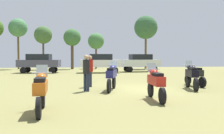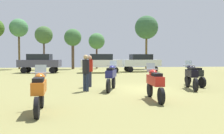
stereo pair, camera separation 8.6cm
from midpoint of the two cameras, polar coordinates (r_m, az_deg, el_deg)
The scene contains 16 objects.
ground_plane at distance 12.45m, azimuth 6.89°, elevation -5.44°, with size 44.00×52.00×0.02m.
motorcycle_3 at distance 13.01m, azimuth 18.90°, elevation -1.90°, with size 0.73×2.29×1.50m.
motorcycle_4 at distance 9.36m, azimuth 10.63°, elevation -3.64°, with size 0.62×2.26×1.45m.
motorcycle_5 at distance 11.83m, azimuth 0.01°, elevation -2.16°, with size 0.82×2.26×1.51m.
motorcycle_6 at distance 14.50m, azimuth 19.59°, elevation -1.61°, with size 0.62×2.09×1.44m.
motorcycle_8 at distance 7.50m, azimuth -16.96°, elevation -5.26°, with size 0.62×2.06×1.45m.
car_1 at distance 25.12m, azimuth -2.58°, elevation 1.27°, with size 4.31×1.83×2.00m.
car_2 at distance 27.04m, azimuth 7.13°, elevation 1.34°, with size 4.45×2.18×2.00m.
car_3 at distance 26.08m, azimuth -17.07°, elevation 1.21°, with size 4.44×2.17×2.00m.
person_1 at distance 13.33m, azimuth -5.24°, elevation -0.36°, with size 0.43×0.43×1.78m.
person_2 at distance 11.60m, azimuth -6.17°, elevation -0.70°, with size 0.47×0.47×1.81m.
tree_1 at distance 34.26m, azimuth -3.69°, elevation 6.24°, with size 2.35×2.35×5.16m.
tree_2 at distance 32.81m, azimuth -16.19°, elevation 7.41°, with size 2.36×2.36×5.80m.
tree_3 at distance 32.98m, azimuth -9.46°, elevation 6.94°, with size 2.37×2.37×5.57m.
tree_5 at distance 34.02m, azimuth 8.45°, elevation 9.45°, with size 3.30×3.30×7.53m.
tree_7 at distance 35.12m, azimuth -21.67°, elevation 8.75°, with size 2.50×2.50×6.96m.
Camera 2 is at (-2.85, -11.99, 1.73)m, focal length 37.57 mm.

